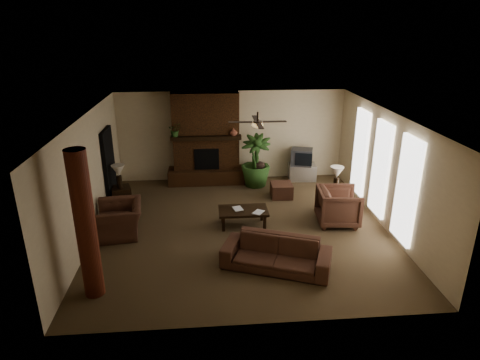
{
  "coord_description": "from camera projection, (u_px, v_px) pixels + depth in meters",
  "views": [
    {
      "loc": [
        -0.81,
        -9.09,
        4.74
      ],
      "look_at": [
        0.0,
        0.4,
        1.1
      ],
      "focal_mm": 31.06,
      "sensor_mm": 36.0,
      "label": 1
    }
  ],
  "objects": [
    {
      "name": "doorway",
      "position": [
        109.0,
        167.0,
        11.24
      ],
      "size": [
        0.1,
        1.0,
        2.1
      ],
      "primitive_type": "cube",
      "color": "black",
      "rests_on": "ground"
    },
    {
      "name": "lamp_right",
      "position": [
        337.0,
        174.0,
        10.88
      ],
      "size": [
        0.43,
        0.43,
        0.65
      ],
      "color": "black",
      "rests_on": "side_table_right"
    },
    {
      "name": "room_shell",
      "position": [
        241.0,
        174.0,
        9.71
      ],
      "size": [
        7.0,
        7.0,
        7.0
      ],
      "color": "brown",
      "rests_on": "ground"
    },
    {
      "name": "side_table_left",
      "position": [
        121.0,
        197.0,
        11.31
      ],
      "size": [
        0.62,
        0.62,
        0.55
      ],
      "primitive_type": "cube",
      "rotation": [
        0.0,
        0.0,
        0.29
      ],
      "color": "black",
      "rests_on": "ground"
    },
    {
      "name": "sofa",
      "position": [
        276.0,
        249.0,
        8.41
      ],
      "size": [
        2.27,
        1.38,
        0.85
      ],
      "primitive_type": "imported",
      "rotation": [
        0.0,
        0.0,
        -0.37
      ],
      "color": "#503022",
      "rests_on": "ground"
    },
    {
      "name": "coffee_table",
      "position": [
        243.0,
        212.0,
        10.18
      ],
      "size": [
        1.2,
        0.7,
        0.43
      ],
      "color": "black",
      "rests_on": "ground"
    },
    {
      "name": "log_column",
      "position": [
        86.0,
        226.0,
        7.24
      ],
      "size": [
        0.36,
        0.36,
        2.8
      ],
      "primitive_type": "cylinder",
      "color": "#5F2617",
      "rests_on": "ground"
    },
    {
      "name": "book_a",
      "position": [
        233.0,
        204.0,
        10.1
      ],
      "size": [
        0.22,
        0.08,
        0.29
      ],
      "primitive_type": "imported",
      "rotation": [
        0.0,
        0.0,
        0.25
      ],
      "color": "#999999",
      "rests_on": "coffee_table"
    },
    {
      "name": "ceiling_fan",
      "position": [
        258.0,
        124.0,
        9.62
      ],
      "size": [
        1.35,
        1.35,
        0.37
      ],
      "color": "black",
      "rests_on": "ceiling"
    },
    {
      "name": "mantel_vase",
      "position": [
        234.0,
        132.0,
        12.35
      ],
      "size": [
        0.24,
        0.25,
        0.22
      ],
      "primitive_type": "imported",
      "rotation": [
        0.0,
        0.0,
        0.09
      ],
      "color": "#96513C",
      "rests_on": "fireplace"
    },
    {
      "name": "fireplace",
      "position": [
        206.0,
        146.0,
        12.74
      ],
      "size": [
        2.4,
        0.7,
        2.8
      ],
      "color": "#4E2B14",
      "rests_on": "ground"
    },
    {
      "name": "armchair_left",
      "position": [
        120.0,
        214.0,
        9.75
      ],
      "size": [
        0.91,
        1.25,
        1.01
      ],
      "primitive_type": "imported",
      "rotation": [
        0.0,
        0.0,
        -1.43
      ],
      "color": "#503022",
      "rests_on": "ground"
    },
    {
      "name": "floor_vase",
      "position": [
        259.0,
        172.0,
        12.72
      ],
      "size": [
        0.34,
        0.34,
        0.77
      ],
      "color": "#32221C",
      "rests_on": "ground"
    },
    {
      "name": "ottoman",
      "position": [
        281.0,
        190.0,
        11.94
      ],
      "size": [
        0.61,
        0.61,
        0.4
      ],
      "primitive_type": "cube",
      "rotation": [
        0.0,
        0.0,
        -0.02
      ],
      "color": "#503022",
      "rests_on": "ground"
    },
    {
      "name": "mantel_plant",
      "position": [
        175.0,
        131.0,
        12.23
      ],
      "size": [
        0.43,
        0.46,
        0.33
      ],
      "primitive_type": "imported",
      "rotation": [
        0.0,
        0.0,
        0.13
      ],
      "color": "#2C5020",
      "rests_on": "fireplace"
    },
    {
      "name": "floor_plant",
      "position": [
        255.0,
        172.0,
        12.69
      ],
      "size": [
        1.18,
        1.73,
        0.89
      ],
      "primitive_type": "imported",
      "rotation": [
        0.0,
        0.0,
        -0.19
      ],
      "color": "#2C5020",
      "rests_on": "ground"
    },
    {
      "name": "lamp_left",
      "position": [
        118.0,
        172.0,
        11.01
      ],
      "size": [
        0.37,
        0.37,
        0.65
      ],
      "color": "black",
      "rests_on": "side_table_left"
    },
    {
      "name": "armchair_right",
      "position": [
        339.0,
        205.0,
        10.26
      ],
      "size": [
        1.0,
        1.06,
        1.01
      ],
      "primitive_type": "imported",
      "rotation": [
        0.0,
        0.0,
        1.48
      ],
      "color": "#503022",
      "rests_on": "ground"
    },
    {
      "name": "side_table_right",
      "position": [
        335.0,
        200.0,
        11.1
      ],
      "size": [
        0.61,
        0.61,
        0.55
      ],
      "primitive_type": "cube",
      "rotation": [
        0.0,
        0.0,
        0.25
      ],
      "color": "black",
      "rests_on": "ground"
    },
    {
      "name": "tv",
      "position": [
        302.0,
        157.0,
        13.04
      ],
      "size": [
        0.76,
        0.68,
        0.52
      ],
      "color": "#37373A",
      "rests_on": "tv_stand"
    },
    {
      "name": "tv_stand",
      "position": [
        302.0,
        172.0,
        13.23
      ],
      "size": [
        0.89,
        0.56,
        0.5
      ],
      "primitive_type": "cube",
      "rotation": [
        0.0,
        0.0,
        -0.08
      ],
      "color": "silver",
      "rests_on": "ground"
    },
    {
      "name": "book_b",
      "position": [
        255.0,
        206.0,
        10.0
      ],
      "size": [
        0.19,
        0.14,
        0.29
      ],
      "primitive_type": "imported",
      "rotation": [
        0.0,
        0.0,
        -0.6
      ],
      "color": "#999999",
      "rests_on": "coffee_table"
    },
    {
      "name": "windows",
      "position": [
        380.0,
        169.0,
        10.19
      ],
      "size": [
        0.08,
        3.65,
        2.35
      ],
      "color": "white",
      "rests_on": "ground"
    }
  ]
}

